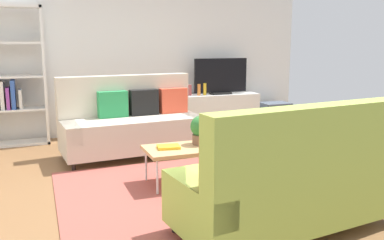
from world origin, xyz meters
TOP-DOWN VIEW (x-y plane):
  - ground_plane at (0.00, 0.00)m, footprint 7.68×7.68m
  - wall_far at (0.00, 2.80)m, footprint 6.40×0.12m
  - area_rug at (0.02, -0.34)m, footprint 2.90×2.20m
  - couch_beige at (-0.32, 1.28)m, footprint 1.96×0.99m
  - couch_green at (0.36, -1.57)m, footprint 1.99×1.06m
  - coffee_table at (0.07, -0.14)m, footprint 1.10×0.56m
  - tv_console at (1.56, 2.46)m, footprint 1.40×0.44m
  - tv at (1.56, 2.44)m, footprint 1.00×0.20m
  - bookshelf at (-1.98, 2.48)m, footprint 1.10×0.36m
  - storage_trunk at (2.66, 2.36)m, footprint 0.52×0.40m
  - potted_plant at (0.17, -0.07)m, footprint 0.24×0.24m
  - table_book_0 at (-0.23, -0.12)m, footprint 0.26×0.21m
  - vase_0 at (0.98, 2.51)m, footprint 0.09×0.09m
  - bottle_0 at (1.13, 2.42)m, footprint 0.06×0.06m
  - bottle_1 at (1.24, 2.42)m, footprint 0.06×0.06m

SIDE VIEW (x-z plane):
  - ground_plane at x=0.00m, z-range 0.00..0.00m
  - area_rug at x=0.02m, z-range 0.00..0.01m
  - storage_trunk at x=2.66m, z-range 0.00..0.44m
  - tv_console at x=1.56m, z-range 0.00..0.64m
  - coffee_table at x=0.07m, z-range 0.18..0.60m
  - table_book_0 at x=-0.23m, z-range 0.42..0.45m
  - couch_green at x=0.36m, z-range -0.10..1.00m
  - couch_beige at x=-0.32m, z-range -0.10..1.00m
  - potted_plant at x=0.17m, z-range 0.43..0.75m
  - vase_0 at x=0.98m, z-range 0.64..0.82m
  - bottle_0 at x=1.13m, z-range 0.64..0.84m
  - bottle_1 at x=1.24m, z-range 0.64..0.85m
  - tv at x=1.56m, z-range 0.63..1.27m
  - bookshelf at x=-1.98m, z-range -0.08..2.02m
  - wall_far at x=0.00m, z-range 0.00..2.90m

